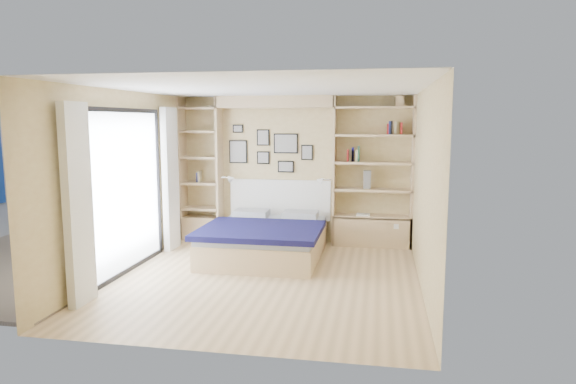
# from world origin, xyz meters

# --- Properties ---
(ground) EXTENTS (4.50, 4.50, 0.00)m
(ground) POSITION_xyz_m (0.00, 0.00, 0.00)
(ground) COLOR #DCB989
(ground) RESTS_ON ground
(room_shell) EXTENTS (4.50, 4.50, 4.50)m
(room_shell) POSITION_xyz_m (-0.39, 1.52, 1.08)
(room_shell) COLOR beige
(room_shell) RESTS_ON ground
(bed) EXTENTS (1.78, 2.24, 1.07)m
(bed) POSITION_xyz_m (-0.26, 1.11, 0.28)
(bed) COLOR tan
(bed) RESTS_ON ground
(photo_gallery) EXTENTS (1.48, 0.02, 0.82)m
(photo_gallery) POSITION_xyz_m (-0.45, 2.22, 1.60)
(photo_gallery) COLOR black
(photo_gallery) RESTS_ON ground
(reading_lamps) EXTENTS (1.92, 0.12, 0.15)m
(reading_lamps) POSITION_xyz_m (-0.30, 2.00, 1.10)
(reading_lamps) COLOR silver
(reading_lamps) RESTS_ON ground
(shelf_decor) EXTENTS (3.54, 0.23, 2.03)m
(shelf_decor) POSITION_xyz_m (1.20, 2.07, 1.71)
(shelf_decor) COLOR #A51E1E
(shelf_decor) RESTS_ON ground
(deck) EXTENTS (3.20, 4.00, 0.05)m
(deck) POSITION_xyz_m (-3.60, 0.00, 0.00)
(deck) COLOR #706052
(deck) RESTS_ON ground
(deck_chair) EXTENTS (0.41, 0.67, 0.67)m
(deck_chair) POSITION_xyz_m (-3.39, 0.89, 0.32)
(deck_chair) COLOR tan
(deck_chair) RESTS_ON ground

